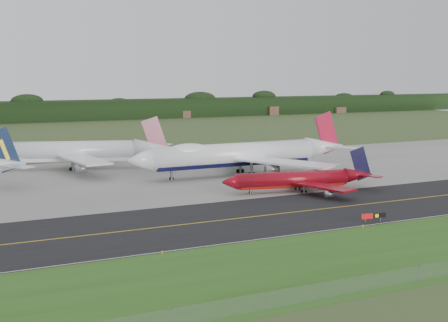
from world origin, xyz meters
TOP-DOWN VIEW (x-y plane):
  - ground at (0.00, 0.00)m, footprint 600.00×600.00m
  - grass_verge at (0.00, -35.00)m, footprint 400.00×30.00m
  - taxiway at (0.00, -4.00)m, footprint 400.00×32.00m
  - apron at (0.00, 51.00)m, footprint 400.00×78.00m
  - taxiway_centreline at (0.00, -4.00)m, footprint 400.00×0.40m
  - taxiway_edge_line at (0.00, -19.50)m, footprint 400.00×0.25m
  - horizon_treeline at (0.00, 273.76)m, footprint 700.00×25.00m
  - jet_ba_747 at (13.90, 43.15)m, footprint 67.78×56.32m
  - jet_red_737 at (15.41, 14.98)m, footprint 38.46×30.95m
  - jet_star_tail at (-26.17, 74.42)m, footprint 57.69×46.98m
  - taxiway_sign at (10.69, -18.01)m, footprint 5.17×0.90m
  - edge_marker_left at (-33.03, -20.50)m, footprint 0.16×0.16m
  - edge_marker_center at (6.25, -20.50)m, footprint 0.16×0.16m

SIDE VIEW (x-z plane):
  - ground at x=0.00m, z-range 0.00..0.00m
  - grass_verge at x=0.00m, z-range 0.00..0.01m
  - apron at x=0.00m, z-range 0.00..0.01m
  - taxiway at x=0.00m, z-range 0.00..0.02m
  - taxiway_centreline at x=0.00m, z-range 0.03..0.03m
  - taxiway_edge_line at x=0.00m, z-range 0.03..0.03m
  - edge_marker_left at x=-33.03m, z-range 0.00..0.50m
  - edge_marker_center at x=6.25m, z-range 0.00..0.50m
  - taxiway_sign at x=10.69m, z-range 0.35..2.08m
  - jet_red_737 at x=15.41m, z-range -2.33..8.09m
  - jet_star_tail at x=-26.17m, z-range -2.60..12.98m
  - horizon_treeline at x=0.00m, z-range -0.53..11.47m
  - jet_ba_747 at x=13.90m, z-range -2.73..14.36m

